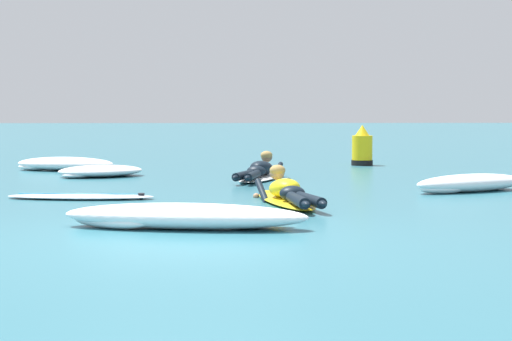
{
  "coord_description": "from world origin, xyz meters",
  "views": [
    {
      "loc": [
        0.39,
        -8.25,
        1.26
      ],
      "look_at": [
        0.9,
        5.59,
        0.26
      ],
      "focal_mm": 59.92,
      "sensor_mm": 36.0,
      "label": 1
    }
  ],
  "objects_px": {
    "surfer_far": "(260,172)",
    "drifting_surfboard": "(82,196)",
    "surfer_near": "(287,194)",
    "channel_marker_buoy": "(362,150)"
  },
  "relations": [
    {
      "from": "surfer_far",
      "to": "drifting_surfboard",
      "type": "height_order",
      "value": "surfer_far"
    },
    {
      "from": "surfer_near",
      "to": "surfer_far",
      "type": "relative_size",
      "value": 1.0
    },
    {
      "from": "channel_marker_buoy",
      "to": "surfer_far",
      "type": "bearing_deg",
      "value": -122.7
    },
    {
      "from": "surfer_near",
      "to": "channel_marker_buoy",
      "type": "xyz_separation_m",
      "value": [
        2.26,
        7.78,
        0.21
      ]
    },
    {
      "from": "surfer_near",
      "to": "surfer_far",
      "type": "xyz_separation_m",
      "value": [
        -0.21,
        3.95,
        -0.0
      ]
    },
    {
      "from": "surfer_near",
      "to": "channel_marker_buoy",
      "type": "distance_m",
      "value": 8.1
    },
    {
      "from": "channel_marker_buoy",
      "to": "surfer_near",
      "type": "bearing_deg",
      "value": -106.16
    },
    {
      "from": "surfer_near",
      "to": "surfer_far",
      "type": "bearing_deg",
      "value": 92.97
    },
    {
      "from": "surfer_near",
      "to": "drifting_surfboard",
      "type": "xyz_separation_m",
      "value": [
        -2.85,
        0.78,
        -0.1
      ]
    },
    {
      "from": "drifting_surfboard",
      "to": "channel_marker_buoy",
      "type": "xyz_separation_m",
      "value": [
        5.1,
        7.0,
        0.32
      ]
    }
  ]
}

